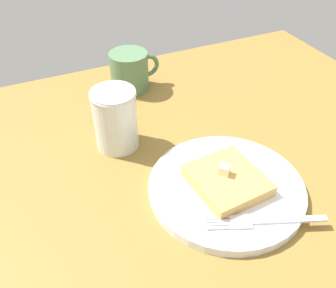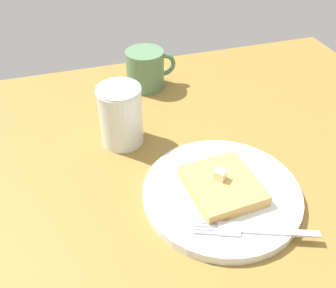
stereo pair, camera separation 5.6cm
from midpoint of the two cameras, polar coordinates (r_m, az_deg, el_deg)
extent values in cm
cube|color=olive|center=(55.08, 5.55, -9.52)|extent=(92.43, 92.43, 2.32)
cylinder|color=white|center=(54.98, 5.94, -6.82)|extent=(22.63, 22.63, 1.39)
torus|color=gray|center=(54.77, 5.97, -6.60)|extent=(22.63, 22.63, 0.80)
cube|color=tan|center=(53.85, 6.06, -5.64)|extent=(10.25, 11.01, 1.81)
cube|color=beige|center=(52.94, 5.63, -4.08)|extent=(1.98, 2.00, 1.48)
cube|color=silver|center=(51.36, 15.01, -11.27)|extent=(9.65, 4.46, 0.36)
cube|color=silver|center=(49.90, 7.83, -11.86)|extent=(3.41, 3.06, 0.36)
cube|color=silver|center=(48.99, 4.45, -12.84)|extent=(3.10, 1.46, 0.36)
cube|color=silver|center=(49.32, 4.37, -12.34)|extent=(3.10, 1.46, 0.36)
cube|color=silver|center=(49.66, 4.30, -11.84)|extent=(3.10, 1.46, 0.36)
cube|color=silver|center=(50.00, 4.23, -11.35)|extent=(3.10, 1.46, 0.36)
cylinder|color=#4B1F09|center=(61.79, -10.51, 2.71)|extent=(6.52, 6.52, 7.88)
cylinder|color=silver|center=(61.09, -10.64, 3.62)|extent=(7.08, 7.08, 10.29)
torus|color=silver|center=(58.52, -11.19, 7.34)|extent=(7.30, 7.30, 0.50)
cylinder|color=#547B55|center=(76.93, -8.04, 10.86)|extent=(7.64, 7.64, 7.82)
torus|color=#547B55|center=(77.80, -5.19, 11.76)|extent=(4.81, 0.90, 4.81)
camera|label=1|loc=(0.03, -92.86, -2.35)|focal=40.00mm
camera|label=2|loc=(0.03, 87.14, 2.35)|focal=40.00mm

